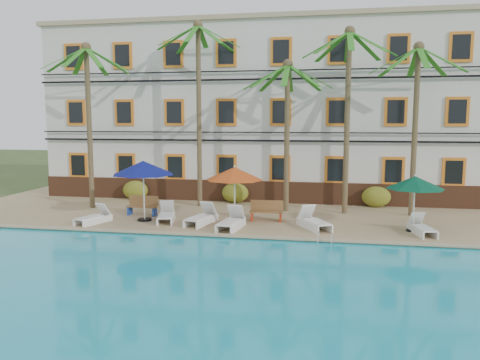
% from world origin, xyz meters
% --- Properties ---
extents(ground, '(100.00, 100.00, 0.00)m').
position_xyz_m(ground, '(0.00, 0.00, 0.00)').
color(ground, '#384C23').
rests_on(ground, ground).
extents(pool_deck, '(30.00, 12.00, 0.25)m').
position_xyz_m(pool_deck, '(0.00, 5.00, 0.12)').
color(pool_deck, tan).
rests_on(pool_deck, ground).
extents(swimming_pool, '(26.00, 12.00, 0.20)m').
position_xyz_m(swimming_pool, '(0.00, -7.00, 0.10)').
color(swimming_pool, '#1AA7C3').
rests_on(swimming_pool, ground).
extents(pool_coping, '(30.00, 0.35, 0.06)m').
position_xyz_m(pool_coping, '(0.00, -0.90, 0.28)').
color(pool_coping, tan).
rests_on(pool_coping, pool_deck).
extents(hotel_building, '(25.40, 6.44, 10.22)m').
position_xyz_m(hotel_building, '(0.00, 9.98, 5.37)').
color(hotel_building, silver).
rests_on(hotel_building, pool_deck).
extents(palm_a, '(4.41, 4.41, 8.47)m').
position_xyz_m(palm_a, '(-8.08, 3.88, 5.66)').
color(palm_a, brown).
rests_on(palm_a, pool_deck).
extents(palm_b, '(4.41, 4.41, 9.66)m').
position_xyz_m(palm_b, '(-2.63, 5.35, 6.33)').
color(palm_b, brown).
rests_on(palm_b, pool_deck).
extents(palm_c, '(4.41, 4.41, 7.52)m').
position_xyz_m(palm_c, '(2.04, 4.71, 5.12)').
color(palm_c, brown).
rests_on(palm_c, pool_deck).
extents(palm_d, '(4.41, 4.41, 8.97)m').
position_xyz_m(palm_d, '(4.93, 4.62, 5.95)').
color(palm_d, brown).
rests_on(palm_d, pool_deck).
extents(palm_e, '(4.41, 4.41, 8.18)m').
position_xyz_m(palm_e, '(8.07, 4.66, 5.49)').
color(palm_e, brown).
rests_on(palm_e, pool_deck).
extents(shrub_left, '(1.50, 0.90, 1.10)m').
position_xyz_m(shrub_left, '(-6.81, 6.60, 0.80)').
color(shrub_left, '#33601B').
rests_on(shrub_left, pool_deck).
extents(shrub_mid, '(1.50, 0.90, 1.10)m').
position_xyz_m(shrub_mid, '(-0.94, 6.60, 0.80)').
color(shrub_mid, '#33601B').
rests_on(shrub_mid, pool_deck).
extents(shrub_right, '(1.50, 0.90, 1.10)m').
position_xyz_m(shrub_right, '(6.64, 6.60, 0.80)').
color(shrub_right, '#33601B').
rests_on(shrub_right, pool_deck).
extents(umbrella_blue, '(2.83, 2.83, 2.83)m').
position_xyz_m(umbrella_blue, '(-4.16, 1.27, 2.67)').
color(umbrella_blue, black).
rests_on(umbrella_blue, pool_deck).
extents(umbrella_red, '(2.59, 2.59, 2.59)m').
position_xyz_m(umbrella_red, '(-0.01, 1.57, 2.46)').
color(umbrella_red, black).
rests_on(umbrella_red, pool_deck).
extents(umbrella_green, '(2.37, 2.37, 2.37)m').
position_xyz_m(umbrella_green, '(7.56, 1.29, 2.27)').
color(umbrella_green, black).
rests_on(umbrella_green, pool_deck).
extents(lounger_a, '(1.16, 1.87, 0.83)m').
position_xyz_m(lounger_a, '(-6.19, 0.38, 0.52)').
color(lounger_a, white).
rests_on(lounger_a, pool_deck).
extents(lounger_b, '(1.11, 1.99, 0.89)m').
position_xyz_m(lounger_b, '(-3.13, 1.30, 0.54)').
color(lounger_b, white).
rests_on(lounger_b, pool_deck).
extents(lounger_c, '(1.17, 2.09, 0.93)m').
position_xyz_m(lounger_c, '(-1.40, 1.04, 0.55)').
color(lounger_c, white).
rests_on(lounger_c, pool_deck).
extents(lounger_d, '(0.97, 2.09, 0.95)m').
position_xyz_m(lounger_d, '(0.07, 0.38, 0.56)').
color(lounger_d, white).
rests_on(lounger_d, pool_deck).
extents(lounger_e, '(1.59, 2.10, 0.95)m').
position_xyz_m(lounger_e, '(3.49, 1.07, 0.56)').
color(lounger_e, white).
rests_on(lounger_e, pool_deck).
extents(lounger_f, '(0.95, 1.83, 0.82)m').
position_xyz_m(lounger_f, '(7.82, 0.84, 0.52)').
color(lounger_f, white).
rests_on(lounger_f, pool_deck).
extents(bench_left, '(1.52, 0.56, 0.93)m').
position_xyz_m(bench_left, '(-4.71, 2.47, 0.72)').
color(bench_left, olive).
rests_on(bench_left, pool_deck).
extents(bench_right, '(1.52, 0.54, 0.93)m').
position_xyz_m(bench_right, '(1.34, 2.23, 0.72)').
color(bench_right, olive).
rests_on(bench_right, pool_deck).
extents(pool_ladder, '(0.54, 0.74, 0.74)m').
position_xyz_m(pool_ladder, '(3.96, -1.00, 0.25)').
color(pool_ladder, silver).
rests_on(pool_ladder, ground).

